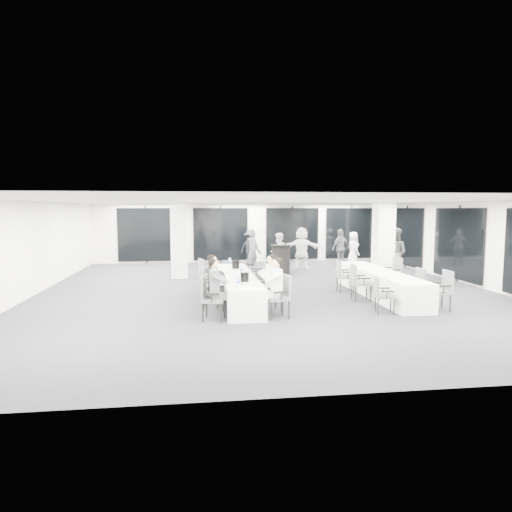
{
  "coord_description": "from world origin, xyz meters",
  "views": [
    {
      "loc": [
        -2.2,
        -13.91,
        2.59
      ],
      "look_at": [
        -0.37,
        -0.2,
        1.14
      ],
      "focal_mm": 32.0,
      "sensor_mm": 36.0,
      "label": 1
    }
  ],
  "objects_px": {
    "cocktail_table": "(281,259)",
    "chair_side_right_near": "(442,288)",
    "chair_main_right_fourth": "(263,278)",
    "standing_guest_e": "(353,246)",
    "chair_main_left_far": "(206,273)",
    "chair_main_left_near": "(210,295)",
    "ice_bucket_far": "(236,264)",
    "standing_guest_h": "(395,250)",
    "chair_main_left_second": "(209,292)",
    "standing_guest_c": "(250,245)",
    "standing_guest_g": "(177,246)",
    "banquet_table_side": "(380,284)",
    "chair_main_right_far": "(259,273)",
    "standing_guest_a": "(253,247)",
    "standing_guest_b": "(278,250)",
    "chair_main_right_mid": "(269,283)",
    "banquet_table_main": "(238,288)",
    "chair_side_right_mid": "(416,282)",
    "chair_side_left_mid": "(358,280)",
    "chair_main_left_fourth": "(207,280)",
    "chair_side_left_near": "(382,293)",
    "ice_bucket_near": "(245,277)",
    "chair_side_left_far": "(343,274)",
    "standing_guest_d": "(341,246)",
    "chair_main_right_near": "(281,294)",
    "chair_main_right_second": "(275,290)",
    "chair_side_right_far": "(393,271)",
    "chair_main_left_mid": "(208,284)"
  },
  "relations": [
    {
      "from": "cocktail_table",
      "to": "chair_side_right_near",
      "type": "xyz_separation_m",
      "value": [
        2.87,
        -6.88,
        -0.0
      ]
    },
    {
      "from": "chair_main_right_fourth",
      "to": "standing_guest_e",
      "type": "height_order",
      "value": "standing_guest_e"
    },
    {
      "from": "chair_main_left_far",
      "to": "chair_main_left_near",
      "type": "bearing_deg",
      "value": -13.7
    },
    {
      "from": "ice_bucket_far",
      "to": "chair_main_left_near",
      "type": "bearing_deg",
      "value": -104.99
    },
    {
      "from": "chair_main_right_fourth",
      "to": "standing_guest_h",
      "type": "xyz_separation_m",
      "value": [
        5.31,
        2.73,
        0.53
      ]
    },
    {
      "from": "chair_main_left_second",
      "to": "standing_guest_c",
      "type": "bearing_deg",
      "value": 155.89
    },
    {
      "from": "standing_guest_g",
      "to": "ice_bucket_far",
      "type": "bearing_deg",
      "value": -58.98
    },
    {
      "from": "chair_main_right_fourth",
      "to": "banquet_table_side",
      "type": "bearing_deg",
      "value": -99.87
    },
    {
      "from": "chair_main_right_far",
      "to": "standing_guest_a",
      "type": "bearing_deg",
      "value": 3.41
    },
    {
      "from": "cocktail_table",
      "to": "standing_guest_b",
      "type": "relative_size",
      "value": 0.63
    },
    {
      "from": "chair_main_right_mid",
      "to": "chair_side_right_near",
      "type": "relative_size",
      "value": 0.97
    },
    {
      "from": "banquet_table_main",
      "to": "chair_main_right_mid",
      "type": "height_order",
      "value": "chair_main_right_mid"
    },
    {
      "from": "chair_side_right_mid",
      "to": "ice_bucket_far",
      "type": "xyz_separation_m",
      "value": [
        -4.98,
        1.75,
        0.37
      ]
    },
    {
      "from": "banquet_table_main",
      "to": "standing_guest_e",
      "type": "bearing_deg",
      "value": 51.26
    },
    {
      "from": "chair_side_left_mid",
      "to": "chair_main_left_fourth",
      "type": "bearing_deg",
      "value": -96.15
    },
    {
      "from": "chair_main_left_far",
      "to": "chair_side_right_near",
      "type": "height_order",
      "value": "chair_main_left_far"
    },
    {
      "from": "standing_guest_e",
      "to": "standing_guest_g",
      "type": "height_order",
      "value": "standing_guest_g"
    },
    {
      "from": "chair_main_left_fourth",
      "to": "chair_main_left_near",
      "type": "bearing_deg",
      "value": 8.63
    },
    {
      "from": "chair_main_right_fourth",
      "to": "chair_side_left_near",
      "type": "height_order",
      "value": "chair_main_right_fourth"
    },
    {
      "from": "chair_main_left_second",
      "to": "chair_main_left_far",
      "type": "relative_size",
      "value": 0.83
    },
    {
      "from": "chair_main_right_mid",
      "to": "standing_guest_a",
      "type": "relative_size",
      "value": 0.5
    },
    {
      "from": "banquet_table_side",
      "to": "chair_main_left_second",
      "type": "relative_size",
      "value": 5.79
    },
    {
      "from": "chair_side_left_near",
      "to": "ice_bucket_near",
      "type": "xyz_separation_m",
      "value": [
        -3.33,
        0.68,
        0.36
      ]
    },
    {
      "from": "standing_guest_h",
      "to": "ice_bucket_far",
      "type": "distance_m",
      "value": 6.43
    },
    {
      "from": "ice_bucket_far",
      "to": "chair_side_left_near",
      "type": "bearing_deg",
      "value": -44.02
    },
    {
      "from": "chair_side_left_far",
      "to": "ice_bucket_near",
      "type": "relative_size",
      "value": 4.08
    },
    {
      "from": "chair_main_right_mid",
      "to": "ice_bucket_far",
      "type": "height_order",
      "value": "ice_bucket_far"
    },
    {
      "from": "chair_side_left_mid",
      "to": "standing_guest_d",
      "type": "xyz_separation_m",
      "value": [
        1.8,
        7.12,
        0.37
      ]
    },
    {
      "from": "chair_main_right_far",
      "to": "chair_side_right_near",
      "type": "bearing_deg",
      "value": -120.71
    },
    {
      "from": "chair_main_right_near",
      "to": "standing_guest_a",
      "type": "xyz_separation_m",
      "value": [
        0.37,
        8.2,
        0.4
      ]
    },
    {
      "from": "cocktail_table",
      "to": "standing_guest_c",
      "type": "xyz_separation_m",
      "value": [
        -0.87,
        2.81,
        0.34
      ]
    },
    {
      "from": "chair_side_left_mid",
      "to": "chair_side_left_far",
      "type": "distance_m",
      "value": 1.37
    },
    {
      "from": "chair_main_left_fourth",
      "to": "chair_side_left_far",
      "type": "distance_m",
      "value": 4.24
    },
    {
      "from": "standing_guest_b",
      "to": "chair_side_right_near",
      "type": "bearing_deg",
      "value": 77.54
    },
    {
      "from": "standing_guest_a",
      "to": "standing_guest_d",
      "type": "distance_m",
      "value": 4.02
    },
    {
      "from": "chair_main_right_second",
      "to": "standing_guest_a",
      "type": "distance_m",
      "value": 7.42
    },
    {
      "from": "chair_main_left_second",
      "to": "chair_main_left_near",
      "type": "bearing_deg",
      "value": -11.71
    },
    {
      "from": "cocktail_table",
      "to": "chair_main_left_far",
      "type": "height_order",
      "value": "cocktail_table"
    },
    {
      "from": "cocktail_table",
      "to": "chair_main_right_far",
      "type": "relative_size",
      "value": 1.15
    },
    {
      "from": "standing_guest_c",
      "to": "chair_main_left_second",
      "type": "bearing_deg",
      "value": 113.41
    },
    {
      "from": "standing_guest_b",
      "to": "standing_guest_c",
      "type": "height_order",
      "value": "standing_guest_c"
    },
    {
      "from": "chair_main_right_fourth",
      "to": "banquet_table_main",
      "type": "bearing_deg",
      "value": 127.73
    },
    {
      "from": "standing_guest_a",
      "to": "standing_guest_h",
      "type": "relative_size",
      "value": 0.92
    },
    {
      "from": "chair_main_right_fourth",
      "to": "chair_side_right_near",
      "type": "bearing_deg",
      "value": -121.55
    },
    {
      "from": "chair_main_left_far",
      "to": "chair_side_right_far",
      "type": "distance_m",
      "value": 5.91
    },
    {
      "from": "chair_main_left_mid",
      "to": "chair_side_right_mid",
      "type": "distance_m",
      "value": 5.88
    },
    {
      "from": "chair_main_left_mid",
      "to": "chair_main_left_far",
      "type": "height_order",
      "value": "chair_main_left_far"
    },
    {
      "from": "standing_guest_a",
      "to": "chair_main_right_second",
      "type": "bearing_deg",
      "value": -148.02
    },
    {
      "from": "chair_side_left_mid",
      "to": "ice_bucket_near",
      "type": "height_order",
      "value": "chair_side_left_mid"
    },
    {
      "from": "chair_main_left_far",
      "to": "standing_guest_g",
      "type": "xyz_separation_m",
      "value": [
        -1.14,
        6.93,
        0.27
      ]
    }
  ]
}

